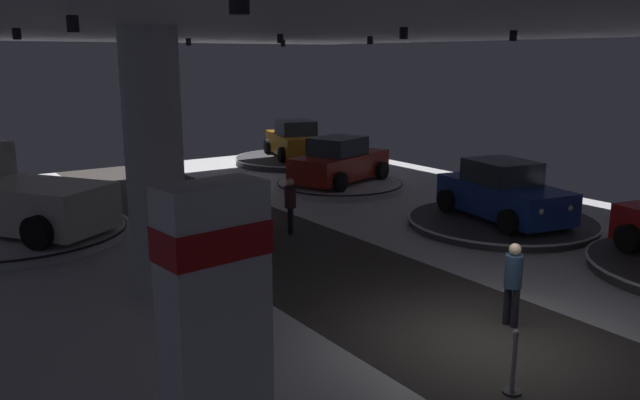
{
  "coord_description": "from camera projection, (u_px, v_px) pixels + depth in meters",
  "views": [
    {
      "loc": [
        -8.32,
        -6.86,
        4.9
      ],
      "look_at": [
        0.55,
        5.95,
        1.4
      ],
      "focal_mm": 36.05,
      "sensor_mm": 36.0,
      "label": 1
    }
  ],
  "objects": [
    {
      "name": "display_platform_mid_right",
      "position": [
        502.0,
        222.0,
        18.9
      ],
      "size": [
        5.5,
        5.5,
        0.24
      ],
      "color": "#333338",
      "rests_on": "ground"
    },
    {
      "name": "display_car_mid_right",
      "position": [
        503.0,
        193.0,
        18.74
      ],
      "size": [
        2.85,
        4.46,
        1.71
      ],
      "color": "navy",
      "rests_on": "display_platform_mid_right"
    },
    {
      "name": "display_platform_deep_right",
      "position": [
        295.0,
        159.0,
        30.1
      ],
      "size": [
        5.61,
        5.61,
        0.3
      ],
      "color": "#333338",
      "rests_on": "ground"
    },
    {
      "name": "display_car_deep_right",
      "position": [
        295.0,
        140.0,
        29.87
      ],
      "size": [
        3.16,
        4.54,
        1.71
      ],
      "color": "#B77519",
      "rests_on": "display_platform_deep_right"
    },
    {
      "name": "display_platform_far_right",
      "position": [
        340.0,
        185.0,
        24.21
      ],
      "size": [
        4.72,
        4.72,
        0.27
      ],
      "color": "silver",
      "rests_on": "ground"
    },
    {
      "name": "column_left",
      "position": [
        155.0,
        162.0,
        13.29
      ],
      "size": [
        1.19,
        1.19,
        5.5
      ],
      "color": "silver",
      "rests_on": "ground"
    },
    {
      "name": "pickup_truck_far_left",
      "position": [
        6.0,
        196.0,
        17.37
      ],
      "size": [
        4.72,
        5.57,
        2.3
      ],
      "color": "silver",
      "rests_on": "display_platform_far_left"
    },
    {
      "name": "display_car_far_right",
      "position": [
        339.0,
        162.0,
        23.99
      ],
      "size": [
        4.56,
        3.26,
        1.71
      ],
      "color": "maroon",
      "rests_on": "display_platform_far_right"
    },
    {
      "name": "brand_sign_pylon",
      "position": [
        216.0,
        345.0,
        6.82
      ],
      "size": [
        1.32,
        0.77,
        3.66
      ],
      "color": "slate",
      "rests_on": "ground"
    },
    {
      "name": "ceiling_with_spotlights",
      "position": [
        508.0,
        13.0,
        9.99
      ],
      "size": [
        24.0,
        44.0,
        0.39
      ],
      "color": "silver"
    },
    {
      "name": "display_platform_far_left",
      "position": [
        19.0,
        234.0,
        17.49
      ],
      "size": [
        5.68,
        5.68,
        0.28
      ],
      "color": "silver",
      "rests_on": "ground"
    },
    {
      "name": "visitor_walking_far",
      "position": [
        513.0,
        279.0,
        11.76
      ],
      "size": [
        0.32,
        0.32,
        1.59
      ],
      "color": "black",
      "rests_on": "ground"
    },
    {
      "name": "ground",
      "position": [
        488.0,
        345.0,
        11.21
      ],
      "size": [
        24.0,
        44.0,
        0.06
      ],
      "color": "silver"
    },
    {
      "name": "visitor_walking_near",
      "position": [
        290.0,
        202.0,
        17.96
      ],
      "size": [
        0.32,
        0.32,
        1.59
      ],
      "color": "black",
      "rests_on": "ground"
    },
    {
      "name": "stanchion_a",
      "position": [
        513.0,
        370.0,
        9.47
      ],
      "size": [
        0.28,
        0.28,
        1.01
      ],
      "color": "#333338",
      "rests_on": "ground"
    }
  ]
}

